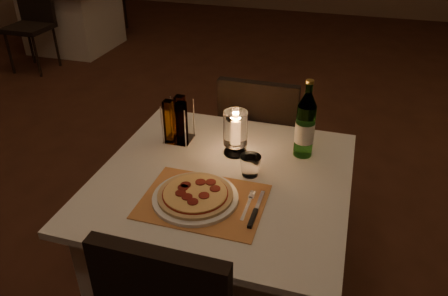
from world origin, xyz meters
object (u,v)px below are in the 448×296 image
(tumbler, at_px, (250,166))
(hurricane_candle, at_px, (235,130))
(chair_far, at_px, (260,134))
(plate, at_px, (195,198))
(neighbor_table_left, at_px, (73,17))
(main_table, at_px, (223,243))
(pizza, at_px, (195,194))
(water_bottle, at_px, (305,126))

(tumbler, height_order, hurricane_candle, hurricane_candle)
(chair_far, relative_size, tumbler, 10.47)
(plate, height_order, neighbor_table_left, plate)
(plate, bearing_deg, hurricane_candle, 81.90)
(main_table, bearing_deg, pizza, -105.58)
(tumbler, bearing_deg, plate, -124.59)
(main_table, relative_size, tumbler, 11.63)
(plate, relative_size, water_bottle, 0.93)
(neighbor_table_left, bearing_deg, water_bottle, -43.03)
(plate, bearing_deg, water_bottle, 52.80)
(water_bottle, bearing_deg, chair_far, 121.85)
(tumbler, bearing_deg, water_bottle, 50.30)
(pizza, distance_m, neighbor_table_left, 4.43)
(main_table, distance_m, plate, 0.42)
(chair_far, xyz_separation_m, hurricane_candle, (0.00, -0.53, 0.31))
(plate, xyz_separation_m, water_bottle, (0.33, 0.44, 0.13))
(chair_far, bearing_deg, main_table, -90.00)
(main_table, xyz_separation_m, pizza, (-0.05, -0.18, 0.39))
(main_table, bearing_deg, hurricane_candle, 89.51)
(plate, bearing_deg, main_table, 74.48)
(tumbler, distance_m, hurricane_candle, 0.19)
(main_table, height_order, plate, plate)
(neighbor_table_left, bearing_deg, pizza, -50.16)
(main_table, distance_m, pizza, 0.44)
(chair_far, relative_size, plate, 2.81)
(chair_far, xyz_separation_m, neighbor_table_left, (-2.88, 2.50, -0.18))
(plate, distance_m, pizza, 0.02)
(hurricane_candle, xyz_separation_m, neighbor_table_left, (-2.88, 3.03, -0.48))
(plate, height_order, water_bottle, water_bottle)
(chair_far, height_order, hurricane_candle, hurricane_candle)
(pizza, height_order, neighbor_table_left, pizza)
(main_table, relative_size, neighbor_table_left, 1.00)
(chair_far, relative_size, water_bottle, 2.61)
(pizza, bearing_deg, chair_far, 86.79)
(main_table, bearing_deg, neighbor_table_left, 131.88)
(tumbler, bearing_deg, hurricane_candle, 125.75)
(water_bottle, xyz_separation_m, hurricane_candle, (-0.28, -0.08, -0.02))
(plate, xyz_separation_m, tumbler, (0.15, 0.22, 0.03))
(water_bottle, distance_m, neighbor_table_left, 4.35)
(plate, xyz_separation_m, pizza, (-0.00, 0.00, 0.02))
(main_table, relative_size, pizza, 3.57)
(pizza, xyz_separation_m, neighbor_table_left, (-2.83, 3.39, -0.39))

